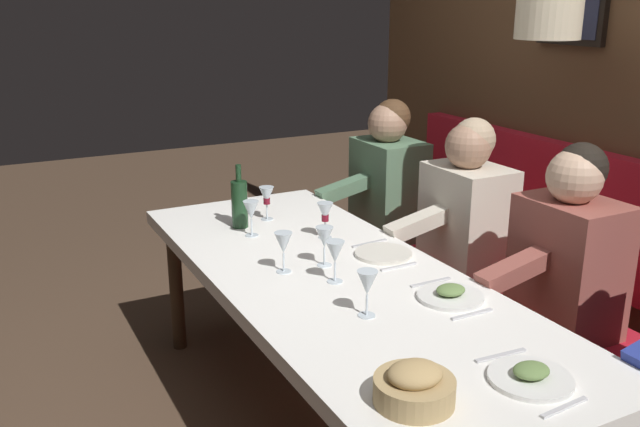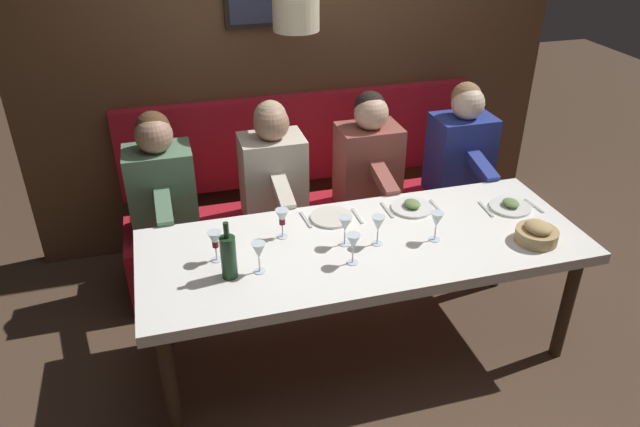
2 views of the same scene
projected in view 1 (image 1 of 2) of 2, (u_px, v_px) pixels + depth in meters
The scene contains 18 objects.
dining_table at pixel (336, 291), 2.70m from camera, with size 0.90×2.35×0.74m.
banquette_bench at pixel (502, 343), 3.23m from camera, with size 0.52×2.55×0.45m, color red.
back_wall_panel at pixel (618, 90), 3.14m from camera, with size 0.59×3.75×2.90m.
diner_near at pixel (569, 247), 2.76m from camera, with size 0.60×0.40×0.79m.
diner_middle at pixel (466, 206), 3.30m from camera, with size 0.60×0.40×0.79m.
diner_far at pixel (388, 175), 3.89m from camera, with size 0.60×0.40×0.79m.
place_setting_0 at pixel (383, 254), 2.88m from camera, with size 0.24×0.31×0.01m.
place_setting_1 at pixel (531, 376), 1.94m from camera, with size 0.24×0.32×0.05m.
place_setting_2 at pixel (450, 295), 2.47m from camera, with size 0.24×0.31×0.05m.
wine_glass_0 at pixel (325, 213), 3.06m from camera, with size 0.07×0.07×0.16m.
wine_glass_1 at pixel (283, 244), 2.68m from camera, with size 0.07×0.07×0.16m.
wine_glass_2 at pixel (335, 253), 2.58m from camera, with size 0.07×0.07×0.16m.
wine_glass_3 at pixel (367, 284), 2.30m from camera, with size 0.07×0.07×0.16m.
wine_glass_4 at pixel (324, 238), 2.74m from camera, with size 0.07×0.07×0.16m.
wine_glass_5 at pixel (267, 197), 3.32m from camera, with size 0.07×0.07×0.16m.
wine_glass_6 at pixel (251, 211), 3.09m from camera, with size 0.07×0.07×0.16m.
wine_bottle at pixel (240, 203), 3.21m from camera, with size 0.08×0.08×0.30m.
bread_bowl at pixel (414, 386), 1.83m from camera, with size 0.22×0.22×0.12m.
Camera 1 is at (-1.20, -2.18, 1.77)m, focal length 38.69 mm.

